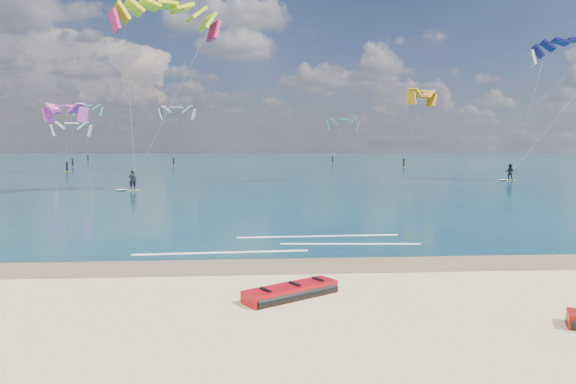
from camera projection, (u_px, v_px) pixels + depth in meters
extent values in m
plane|color=tan|center=(260.00, 182.00, 53.74)|extent=(320.00, 320.00, 0.00)
cube|color=brown|center=(276.00, 266.00, 16.99)|extent=(320.00, 2.40, 0.01)
cube|color=#0B343F|center=(256.00, 161.00, 117.31)|extent=(320.00, 200.00, 0.04)
cube|color=#CDEF1C|center=(133.00, 190.00, 44.12)|extent=(1.23, 1.13, 0.06)
imported|color=black|center=(133.00, 180.00, 44.04)|extent=(0.66, 0.47, 1.69)
cylinder|color=black|center=(135.00, 177.00, 43.75)|extent=(0.42, 0.36, 0.04)
cube|color=#CAD11F|center=(509.00, 180.00, 56.11)|extent=(1.44, 0.77, 0.06)
imported|color=black|center=(510.00, 172.00, 56.02)|extent=(1.07, 1.02, 1.75)
cylinder|color=black|center=(514.00, 169.00, 55.71)|extent=(0.55, 0.18, 0.04)
cube|color=white|center=(350.00, 244.00, 20.47)|extent=(5.60, 0.64, 0.01)
cube|color=white|center=(221.00, 253.00, 18.84)|extent=(6.43, 0.59, 0.01)
cube|color=white|center=(318.00, 236.00, 22.19)|extent=(7.07, 0.50, 0.01)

